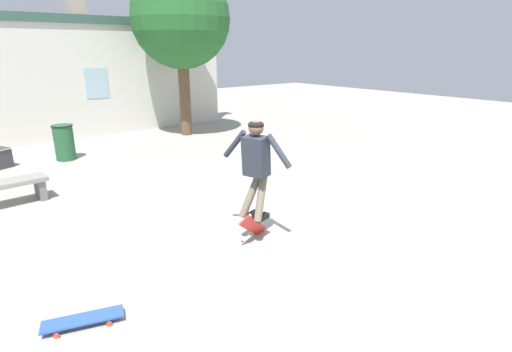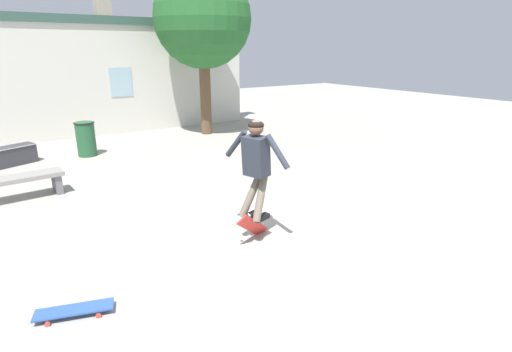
# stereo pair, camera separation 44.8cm
# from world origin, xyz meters

# --- Properties ---
(ground_plane) EXTENTS (40.00, 40.00, 0.00)m
(ground_plane) POSITION_xyz_m (0.00, 0.00, 0.00)
(ground_plane) COLOR #A39E93
(building_backdrop) EXTENTS (10.72, 0.52, 4.80)m
(building_backdrop) POSITION_xyz_m (0.01, 9.24, 1.89)
(building_backdrop) COLOR beige
(building_backdrop) RESTS_ON ground_plane
(tree_right) EXTENTS (2.98, 2.98, 5.03)m
(tree_right) POSITION_xyz_m (2.87, 7.51, 3.52)
(tree_right) COLOR brown
(tree_right) RESTS_ON ground_plane
(park_bench) EXTENTS (1.94, 0.58, 0.45)m
(park_bench) POSITION_xyz_m (-2.99, 4.05, 0.34)
(park_bench) COLOR gray
(park_bench) RESTS_ON ground_plane
(skate_ledge) EXTENTS (1.29, 0.84, 0.46)m
(skate_ledge) POSITION_xyz_m (-2.82, 6.75, 0.23)
(skate_ledge) COLOR #38383D
(skate_ledge) RESTS_ON ground_plane
(trash_bin) EXTENTS (0.51, 0.51, 0.89)m
(trash_bin) POSITION_xyz_m (-1.04, 6.71, 0.47)
(trash_bin) COLOR #235633
(trash_bin) RESTS_ON ground_plane
(skater) EXTENTS (0.48, 1.11, 1.45)m
(skater) POSITION_xyz_m (-0.07, 0.27, 1.19)
(skater) COLOR #282D38
(skateboard_flipping) EXTENTS (0.72, 0.41, 0.61)m
(skateboard_flipping) POSITION_xyz_m (-0.14, 0.25, 0.23)
(skateboard_flipping) COLOR red
(skateboard_resting) EXTENTS (0.81, 0.44, 0.08)m
(skateboard_resting) POSITION_xyz_m (-2.65, -0.13, 0.07)
(skateboard_resting) COLOR #2D519E
(skateboard_resting) RESTS_ON ground_plane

